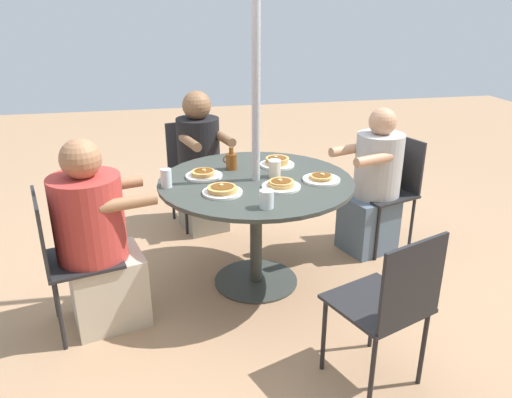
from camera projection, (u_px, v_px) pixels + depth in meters
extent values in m
plane|color=tan|center=(256.00, 281.00, 3.44)|extent=(12.00, 12.00, 0.00)
cylinder|color=#383D38|center=(256.00, 280.00, 3.44)|extent=(0.57, 0.57, 0.01)
cylinder|color=#383D38|center=(256.00, 234.00, 3.31)|extent=(0.08, 0.08, 0.72)
cylinder|color=#383D38|center=(256.00, 181.00, 3.17)|extent=(1.24, 1.24, 0.02)
cylinder|color=#ADADB2|center=(256.00, 108.00, 2.99)|extent=(0.05, 0.05, 2.40)
cylinder|color=#232326|center=(112.00, 273.00, 3.13)|extent=(0.02, 0.02, 0.43)
cylinder|color=#232326|center=(124.00, 300.00, 2.84)|extent=(0.02, 0.02, 0.43)
cylinder|color=#232326|center=(54.00, 286.00, 2.99)|extent=(0.02, 0.02, 0.43)
cylinder|color=#232326|center=(60.00, 316.00, 2.70)|extent=(0.02, 0.02, 0.43)
cube|color=#232326|center=(83.00, 259.00, 2.83)|extent=(0.49, 0.49, 0.02)
cube|color=#232326|center=(40.00, 232.00, 2.67)|extent=(0.12, 0.38, 0.40)
cube|color=beige|center=(109.00, 288.00, 2.96)|extent=(0.49, 0.46, 0.43)
cylinder|color=#B73833|center=(89.00, 219.00, 2.76)|extent=(0.39, 0.39, 0.50)
sphere|color=#A3704C|center=(80.00, 159.00, 2.63)|extent=(0.22, 0.22, 0.22)
cylinder|color=#A3704C|center=(116.00, 185.00, 2.93)|extent=(0.32, 0.15, 0.07)
cylinder|color=#A3704C|center=(128.00, 203.00, 2.67)|extent=(0.32, 0.15, 0.07)
cylinder|color=#232326|center=(324.00, 334.00, 2.55)|extent=(0.02, 0.02, 0.43)
cylinder|color=#232326|center=(373.00, 313.00, 2.72)|extent=(0.02, 0.02, 0.43)
cylinder|color=#232326|center=(372.00, 374.00, 2.28)|extent=(0.02, 0.02, 0.43)
cylinder|color=#232326|center=(423.00, 348.00, 2.45)|extent=(0.02, 0.02, 0.43)
cube|color=#232326|center=(376.00, 303.00, 2.42)|extent=(0.52, 0.52, 0.02)
cube|color=#232326|center=(413.00, 284.00, 2.19)|extent=(0.37, 0.15, 0.40)
cylinder|color=#232326|center=(377.00, 234.00, 3.64)|extent=(0.02, 0.02, 0.43)
cylinder|color=#232326|center=(347.00, 217.00, 3.92)|extent=(0.02, 0.02, 0.43)
cylinder|color=#232326|center=(412.00, 224.00, 3.80)|extent=(0.02, 0.02, 0.43)
cylinder|color=#232326|center=(380.00, 209.00, 4.08)|extent=(0.02, 0.02, 0.43)
cube|color=#232326|center=(382.00, 193.00, 3.78)|extent=(0.51, 0.51, 0.02)
cube|color=#232326|center=(403.00, 163.00, 3.79)|extent=(0.14, 0.37, 0.40)
cube|color=slate|center=(368.00, 223.00, 3.81)|extent=(0.44, 0.42, 0.43)
cylinder|color=#B2B2B2|center=(378.00, 166.00, 3.66)|extent=(0.34, 0.34, 0.48)
sphere|color=tan|center=(383.00, 122.00, 3.54)|extent=(0.20, 0.20, 0.20)
cylinder|color=tan|center=(374.00, 160.00, 3.42)|extent=(0.31, 0.16, 0.07)
cylinder|color=tan|center=(348.00, 150.00, 3.65)|extent=(0.31, 0.16, 0.07)
cylinder|color=#232326|center=(225.00, 203.00, 4.20)|extent=(0.02, 0.02, 0.43)
cylinder|color=#232326|center=(186.00, 210.00, 4.05)|extent=(0.02, 0.02, 0.43)
cylinder|color=#232326|center=(210.00, 190.00, 4.48)|extent=(0.02, 0.02, 0.43)
cylinder|color=#232326|center=(173.00, 196.00, 4.34)|extent=(0.02, 0.02, 0.43)
cube|color=#232326|center=(197.00, 174.00, 4.18)|extent=(0.50, 0.50, 0.02)
cube|color=#232326|center=(188.00, 144.00, 4.26)|extent=(0.38, 0.12, 0.40)
cube|color=gray|center=(203.00, 204.00, 4.18)|extent=(0.41, 0.44, 0.43)
cylinder|color=black|center=(199.00, 149.00, 4.04)|extent=(0.34, 0.34, 0.50)
sphere|color=brown|center=(197.00, 105.00, 3.91)|extent=(0.23, 0.23, 0.23)
cylinder|color=brown|center=(224.00, 138.00, 3.89)|extent=(0.15, 0.33, 0.07)
cylinder|color=brown|center=(190.00, 142.00, 3.78)|extent=(0.15, 0.33, 0.07)
cylinder|color=white|center=(223.00, 192.00, 2.93)|extent=(0.24, 0.24, 0.02)
cylinder|color=tan|center=(223.00, 190.00, 2.93)|extent=(0.18, 0.18, 0.01)
cylinder|color=tan|center=(222.00, 188.00, 2.92)|extent=(0.17, 0.17, 0.01)
ellipsoid|color=brown|center=(222.00, 186.00, 2.92)|extent=(0.14, 0.13, 0.00)
cube|color=#F4E084|center=(222.00, 185.00, 2.93)|extent=(0.02, 0.02, 0.01)
cylinder|color=white|center=(277.00, 165.00, 3.42)|extent=(0.24, 0.24, 0.02)
cylinder|color=tan|center=(277.00, 163.00, 3.42)|extent=(0.16, 0.16, 0.01)
cylinder|color=tan|center=(277.00, 162.00, 3.41)|extent=(0.16, 0.16, 0.01)
cylinder|color=tan|center=(278.00, 160.00, 3.41)|extent=(0.15, 0.15, 0.01)
cylinder|color=tan|center=(277.00, 158.00, 3.41)|extent=(0.16, 0.16, 0.01)
ellipsoid|color=brown|center=(277.00, 158.00, 3.40)|extent=(0.13, 0.12, 0.00)
cube|color=#F4E084|center=(276.00, 157.00, 3.40)|extent=(0.02, 0.02, 0.01)
cylinder|color=white|center=(204.00, 176.00, 3.21)|extent=(0.24, 0.24, 0.02)
cylinder|color=tan|center=(203.00, 174.00, 3.20)|extent=(0.15, 0.15, 0.01)
cylinder|color=tan|center=(203.00, 172.00, 3.19)|extent=(0.15, 0.15, 0.01)
ellipsoid|color=brown|center=(204.00, 170.00, 3.19)|extent=(0.12, 0.11, 0.00)
cube|color=#F4E084|center=(204.00, 170.00, 3.18)|extent=(0.03, 0.03, 0.01)
cylinder|color=white|center=(321.00, 180.00, 3.14)|extent=(0.24, 0.24, 0.02)
cylinder|color=tan|center=(320.00, 177.00, 3.14)|extent=(0.14, 0.14, 0.01)
cylinder|color=tan|center=(321.00, 176.00, 3.13)|extent=(0.14, 0.14, 0.01)
ellipsoid|color=brown|center=(322.00, 175.00, 3.13)|extent=(0.12, 0.11, 0.00)
cube|color=#F4E084|center=(322.00, 174.00, 3.12)|extent=(0.03, 0.03, 0.01)
cylinder|color=white|center=(281.00, 187.00, 3.02)|extent=(0.24, 0.24, 0.02)
cylinder|color=tan|center=(281.00, 185.00, 3.02)|extent=(0.16, 0.16, 0.01)
cylinder|color=tan|center=(281.00, 184.00, 3.01)|extent=(0.16, 0.16, 0.01)
cylinder|color=tan|center=(282.00, 182.00, 3.01)|extent=(0.16, 0.16, 0.01)
ellipsoid|color=brown|center=(281.00, 181.00, 3.01)|extent=(0.12, 0.11, 0.00)
cube|color=#F4E084|center=(280.00, 180.00, 3.00)|extent=(0.03, 0.03, 0.01)
cylinder|color=brown|center=(231.00, 161.00, 3.34)|extent=(0.07, 0.07, 0.11)
cylinder|color=brown|center=(231.00, 151.00, 3.31)|extent=(0.03, 0.03, 0.05)
torus|color=brown|center=(227.00, 160.00, 3.33)|extent=(0.05, 0.01, 0.05)
cylinder|color=beige|center=(275.00, 169.00, 3.20)|extent=(0.08, 0.08, 0.10)
cylinder|color=white|center=(275.00, 161.00, 3.18)|extent=(0.08, 0.08, 0.01)
cylinder|color=silver|center=(166.00, 178.00, 3.02)|extent=(0.07, 0.07, 0.12)
cylinder|color=silver|center=(267.00, 199.00, 2.72)|extent=(0.08, 0.08, 0.10)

